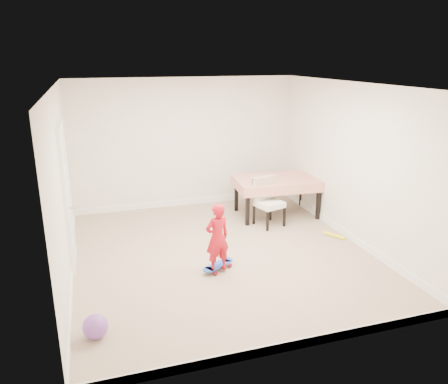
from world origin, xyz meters
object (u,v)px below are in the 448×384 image
object	(u,v)px
dining_table	(276,197)
dining_chair	(269,202)
balloon	(95,327)
skateboard	(218,267)
child	(217,240)

from	to	relation	value
dining_table	dining_chair	world-z (taller)	dining_chair
dining_chair	balloon	distance (m)	4.06
skateboard	dining_table	bearing A→B (deg)	15.77
dining_chair	child	xyz separation A→B (m)	(-1.43, -1.48, 0.06)
dining_chair	balloon	world-z (taller)	dining_chair
dining_table	balloon	size ratio (longest dim) A/B	5.67
balloon	child	bearing A→B (deg)	31.55
dining_table	balloon	distance (m)	4.63
dining_chair	child	world-z (taller)	child
child	balloon	bearing A→B (deg)	18.39
dining_table	child	distance (m)	2.65
dining_chair	child	bearing A→B (deg)	-150.57
child	balloon	size ratio (longest dim) A/B	3.62
dining_table	balloon	world-z (taller)	dining_table
dining_table	dining_chair	bearing A→B (deg)	-121.84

